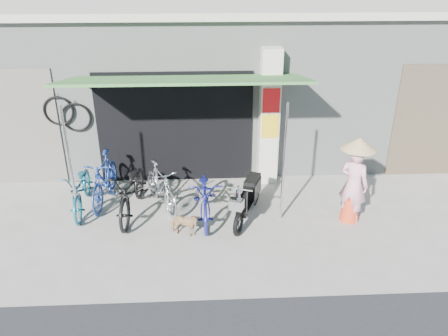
{
  "coord_description": "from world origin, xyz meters",
  "views": [
    {
      "loc": [
        -0.57,
        -6.53,
        4.55
      ],
      "look_at": [
        -0.2,
        1.0,
        1.0
      ],
      "focal_mm": 35.0,
      "sensor_mm": 36.0,
      "label": 1
    }
  ],
  "objects_px": {
    "moped": "(248,198)",
    "nun": "(354,181)",
    "bike_silver": "(161,186)",
    "street_dog": "(184,225)",
    "bike_teal": "(82,188)",
    "bike_blue": "(104,179)",
    "bike_navy": "(206,196)",
    "bike_black": "(132,190)"
  },
  "relations": [
    {
      "from": "moped",
      "to": "nun",
      "type": "relative_size",
      "value": 0.94
    },
    {
      "from": "moped",
      "to": "bike_silver",
      "type": "bearing_deg",
      "value": -174.64
    },
    {
      "from": "street_dog",
      "to": "bike_teal",
      "type": "bearing_deg",
      "value": 80.27
    },
    {
      "from": "nun",
      "to": "bike_teal",
      "type": "bearing_deg",
      "value": 34.3
    },
    {
      "from": "bike_blue",
      "to": "bike_silver",
      "type": "relative_size",
      "value": 1.11
    },
    {
      "from": "street_dog",
      "to": "moped",
      "type": "height_order",
      "value": "moped"
    },
    {
      "from": "bike_teal",
      "to": "street_dog",
      "type": "relative_size",
      "value": 3.06
    },
    {
      "from": "bike_blue",
      "to": "moped",
      "type": "height_order",
      "value": "bike_blue"
    },
    {
      "from": "bike_navy",
      "to": "bike_silver",
      "type": "bearing_deg",
      "value": 153.35
    },
    {
      "from": "bike_silver",
      "to": "moped",
      "type": "height_order",
      "value": "moped"
    },
    {
      "from": "moped",
      "to": "street_dog",
      "type": "bearing_deg",
      "value": -132.94
    },
    {
      "from": "moped",
      "to": "bike_black",
      "type": "bearing_deg",
      "value": -165.34
    },
    {
      "from": "bike_teal",
      "to": "bike_silver",
      "type": "height_order",
      "value": "bike_silver"
    },
    {
      "from": "bike_black",
      "to": "nun",
      "type": "relative_size",
      "value": 1.14
    },
    {
      "from": "bike_teal",
      "to": "bike_navy",
      "type": "bearing_deg",
      "value": -15.38
    },
    {
      "from": "street_dog",
      "to": "moped",
      "type": "relative_size",
      "value": 0.36
    },
    {
      "from": "bike_blue",
      "to": "bike_black",
      "type": "relative_size",
      "value": 0.89
    },
    {
      "from": "bike_navy",
      "to": "moped",
      "type": "relative_size",
      "value": 1.11
    },
    {
      "from": "bike_teal",
      "to": "bike_black",
      "type": "relative_size",
      "value": 0.9
    },
    {
      "from": "bike_teal",
      "to": "bike_silver",
      "type": "xyz_separation_m",
      "value": [
        1.57,
        -0.01,
        0.01
      ]
    },
    {
      "from": "bike_blue",
      "to": "bike_teal",
      "type": "bearing_deg",
      "value": -140.09
    },
    {
      "from": "moped",
      "to": "nun",
      "type": "xyz_separation_m",
      "value": [
        1.97,
        -0.18,
        0.42
      ]
    },
    {
      "from": "bike_silver",
      "to": "moped",
      "type": "xyz_separation_m",
      "value": [
        1.72,
        -0.5,
        -0.04
      ]
    },
    {
      "from": "bike_blue",
      "to": "bike_navy",
      "type": "bearing_deg",
      "value": -14.58
    },
    {
      "from": "bike_blue",
      "to": "moped",
      "type": "distance_m",
      "value": 3.0
    },
    {
      "from": "street_dog",
      "to": "nun",
      "type": "relative_size",
      "value": 0.33
    },
    {
      "from": "bike_navy",
      "to": "street_dog",
      "type": "distance_m",
      "value": 0.8
    },
    {
      "from": "bike_black",
      "to": "street_dog",
      "type": "relative_size",
      "value": 3.4
    },
    {
      "from": "bike_teal",
      "to": "moped",
      "type": "relative_size",
      "value": 1.09
    },
    {
      "from": "nun",
      "to": "bike_black",
      "type": "bearing_deg",
      "value": 35.61
    },
    {
      "from": "bike_teal",
      "to": "nun",
      "type": "height_order",
      "value": "nun"
    },
    {
      "from": "bike_teal",
      "to": "bike_silver",
      "type": "distance_m",
      "value": 1.57
    },
    {
      "from": "bike_silver",
      "to": "bike_navy",
      "type": "height_order",
      "value": "bike_navy"
    },
    {
      "from": "street_dog",
      "to": "nun",
      "type": "distance_m",
      "value": 3.28
    },
    {
      "from": "bike_black",
      "to": "street_dog",
      "type": "xyz_separation_m",
      "value": [
        1.03,
        -0.86,
        -0.27
      ]
    },
    {
      "from": "street_dog",
      "to": "moped",
      "type": "bearing_deg",
      "value": -46.38
    },
    {
      "from": "street_dog",
      "to": "moped",
      "type": "xyz_separation_m",
      "value": [
        1.23,
        0.59,
        0.19
      ]
    },
    {
      "from": "bike_blue",
      "to": "moped",
      "type": "relative_size",
      "value": 1.08
    },
    {
      "from": "bike_black",
      "to": "nun",
      "type": "height_order",
      "value": "nun"
    },
    {
      "from": "bike_black",
      "to": "bike_navy",
      "type": "bearing_deg",
      "value": -4.08
    },
    {
      "from": "bike_silver",
      "to": "moped",
      "type": "relative_size",
      "value": 0.97
    },
    {
      "from": "bike_teal",
      "to": "bike_black",
      "type": "xyz_separation_m",
      "value": [
        1.04,
        -0.23,
        0.05
      ]
    }
  ]
}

